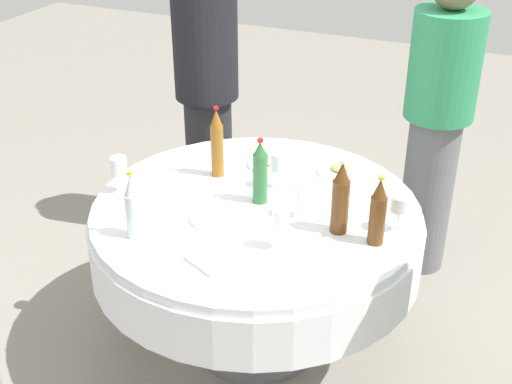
{
  "coord_description": "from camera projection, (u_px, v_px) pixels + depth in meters",
  "views": [
    {
      "loc": [
        -2.24,
        -0.97,
        2.16
      ],
      "look_at": [
        0.0,
        0.0,
        0.81
      ],
      "focal_mm": 47.83,
      "sensor_mm": 36.0,
      "label": 1
    }
  ],
  "objects": [
    {
      "name": "wine_glass_east",
      "position": [
        400.0,
        205.0,
        2.61
      ],
      "size": [
        0.07,
        0.07,
        0.15
      ],
      "color": "white",
      "rests_on": "dining_table"
    },
    {
      "name": "plate_north",
      "position": [
        217.0,
        217.0,
        2.73
      ],
      "size": [
        0.22,
        0.22,
        0.02
      ],
      "color": "white",
      "rests_on": "dining_table"
    },
    {
      "name": "wine_glass_right",
      "position": [
        279.0,
        163.0,
        2.9
      ],
      "size": [
        0.07,
        0.07,
        0.16
      ],
      "color": "white",
      "rests_on": "dining_table"
    },
    {
      "name": "bottle_clear_inner",
      "position": [
        133.0,
        207.0,
        2.56
      ],
      "size": [
        0.06,
        0.06,
        0.28
      ],
      "color": "silver",
      "rests_on": "dining_table"
    },
    {
      "name": "wine_glass_rear",
      "position": [
        280.0,
        221.0,
        2.49
      ],
      "size": [
        0.06,
        0.06,
        0.17
      ],
      "color": "white",
      "rests_on": "dining_table"
    },
    {
      "name": "person_front",
      "position": [
        437.0,
        119.0,
        3.35
      ],
      "size": [
        0.34,
        0.34,
        1.61
      ],
      "rotation": [
        0.0,
        0.0,
        4.19
      ],
      "color": "slate",
      "rests_on": "ground_plane"
    },
    {
      "name": "bottle_amber_outer",
      "position": [
        217.0,
        144.0,
        2.99
      ],
      "size": [
        0.06,
        0.06,
        0.33
      ],
      "color": "#8C5619",
      "rests_on": "dining_table"
    },
    {
      "name": "bottle_green_east",
      "position": [
        260.0,
        173.0,
        2.79
      ],
      "size": [
        0.06,
        0.06,
        0.29
      ],
      "color": "#2D6B38",
      "rests_on": "dining_table"
    },
    {
      "name": "bottle_brown_front",
      "position": [
        378.0,
        213.0,
        2.52
      ],
      "size": [
        0.06,
        0.06,
        0.28
      ],
      "color": "#593314",
      "rests_on": "dining_table"
    },
    {
      "name": "bottle_brown_near",
      "position": [
        340.0,
        199.0,
        2.58
      ],
      "size": [
        0.07,
        0.07,
        0.31
      ],
      "color": "#593314",
      "rests_on": "dining_table"
    },
    {
      "name": "plate_right",
      "position": [
        340.0,
        170.0,
        3.08
      ],
      "size": [
        0.2,
        0.2,
        0.04
      ],
      "color": "white",
      "rests_on": "dining_table"
    },
    {
      "name": "folded_napkin",
      "position": [
        215.0,
        257.0,
        2.48
      ],
      "size": [
        0.22,
        0.22,
        0.02
      ],
      "primitive_type": "cube",
      "rotation": [
        0.0,
        0.0,
        -0.45
      ],
      "color": "white",
      "rests_on": "dining_table"
    },
    {
      "name": "wine_glass_near",
      "position": [
        301.0,
        194.0,
        2.7
      ],
      "size": [
        0.07,
        0.07,
        0.14
      ],
      "color": "white",
      "rests_on": "dining_table"
    },
    {
      "name": "plate_left",
      "position": [
        270.0,
        163.0,
        3.14
      ],
      "size": [
        0.2,
        0.2,
        0.04
      ],
      "color": "white",
      "rests_on": "dining_table"
    },
    {
      "name": "person_outer",
      "position": [
        207.0,
        95.0,
        3.67
      ],
      "size": [
        0.34,
        0.34,
        1.6
      ],
      "rotation": [
        0.0,
        0.0,
        -0.91
      ],
      "color": "#26262B",
      "rests_on": "ground_plane"
    },
    {
      "name": "knife_front",
      "position": [
        306.0,
        275.0,
        2.4
      ],
      "size": [
        0.15,
        0.13,
        0.0
      ],
      "primitive_type": "cube",
      "rotation": [
        0.0,
        0.0,
        2.42
      ],
      "color": "silver",
      "rests_on": "dining_table"
    },
    {
      "name": "wine_glass_mid",
      "position": [
        119.0,
        168.0,
        2.87
      ],
      "size": [
        0.07,
        0.07,
        0.16
      ],
      "color": "white",
      "rests_on": "dining_table"
    },
    {
      "name": "dining_table",
      "position": [
        256.0,
        236.0,
        2.89
      ],
      "size": [
        1.39,
        1.39,
        0.74
      ],
      "color": "white",
      "rests_on": "ground_plane"
    },
    {
      "name": "ground_plane",
      "position": [
        256.0,
        343.0,
        3.18
      ],
      "size": [
        10.0,
        10.0,
        0.0
      ],
      "primitive_type": "plane",
      "color": "gray"
    }
  ]
}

